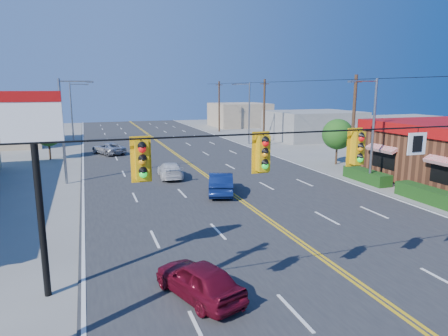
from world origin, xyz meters
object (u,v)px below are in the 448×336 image
object	(u,v)px
signal_span	(384,163)
car_white	(170,171)
car_magenta	(199,281)
car_blue	(221,184)
pizza_hut_sign	(35,153)
car_silver	(108,149)

from	to	relation	value
signal_span	car_white	bearing A→B (deg)	97.77
car_magenta	signal_span	bearing A→B (deg)	140.80
car_blue	car_white	size ratio (longest dim) A/B	1.05
car_magenta	pizza_hut_sign	bearing A→B (deg)	-41.79
signal_span	car_silver	xyz separation A→B (m)	(-6.97, 35.21, -4.23)
car_silver	signal_span	bearing A→B (deg)	76.95
pizza_hut_sign	car_magenta	size ratio (longest dim) A/B	1.76
car_white	car_blue	bearing A→B (deg)	114.88
pizza_hut_sign	car_silver	bearing A→B (deg)	82.85
signal_span	pizza_hut_sign	world-z (taller)	signal_span
car_silver	pizza_hut_sign	bearing A→B (deg)	58.61
car_magenta	car_silver	size ratio (longest dim) A/B	0.83
pizza_hut_sign	car_magenta	xyz separation A→B (m)	(5.06, -2.00, -4.52)
car_blue	signal_span	bearing A→B (deg)	110.53
pizza_hut_sign	car_magenta	world-z (taller)	pizza_hut_sign
car_blue	car_magenta	bearing A→B (deg)	86.46
signal_span	car_white	distance (m)	21.84
car_white	signal_span	bearing A→B (deg)	102.07
car_silver	car_white	bearing A→B (deg)	82.00
pizza_hut_sign	car_silver	xyz separation A→B (m)	(3.91, 31.21, -4.53)
car_magenta	car_white	bearing A→B (deg)	-118.88
signal_span	car_blue	xyz separation A→B (m)	(-0.58, 15.06, -4.13)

